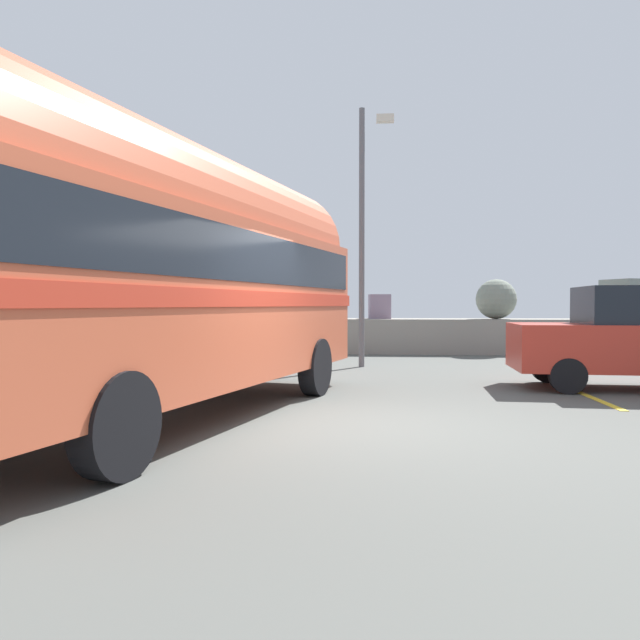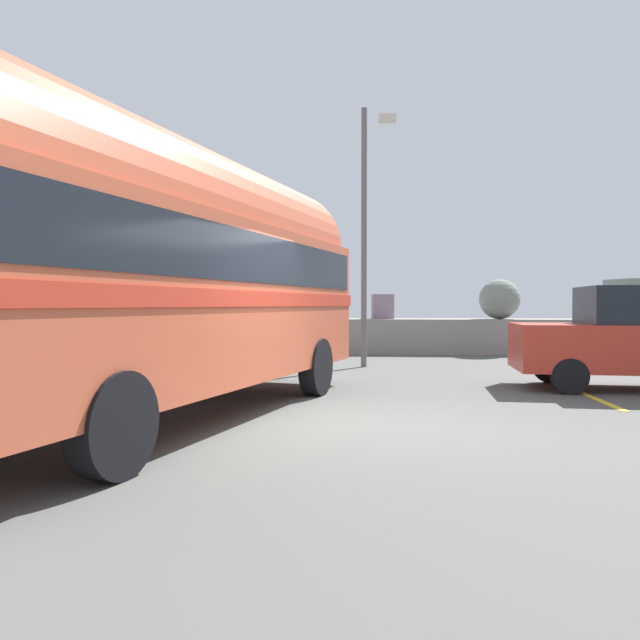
# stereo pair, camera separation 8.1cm
# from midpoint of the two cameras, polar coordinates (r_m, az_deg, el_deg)

# --- Properties ---
(ground) EXTENTS (32.00, 26.00, 0.02)m
(ground) POSITION_cam_midpoint_polar(r_m,az_deg,el_deg) (7.79, 3.27, -9.96)
(ground) COLOR #51534F
(breakwater) EXTENTS (31.36, 2.11, 2.47)m
(breakwater) POSITION_cam_midpoint_polar(r_m,az_deg,el_deg) (19.46, 4.21, -1.11)
(breakwater) COLOR gray
(breakwater) RESTS_ON ground
(vintage_coach) EXTENTS (4.49, 8.91, 3.70)m
(vintage_coach) POSITION_cam_midpoint_polar(r_m,az_deg,el_deg) (8.32, -13.50, 4.86)
(vintage_coach) COLOR black
(vintage_coach) RESTS_ON ground
(parked_car_nearest) EXTENTS (4.20, 1.96, 1.86)m
(parked_car_nearest) POSITION_cam_midpoint_polar(r_m,az_deg,el_deg) (12.27, 27.91, -1.41)
(parked_car_nearest) COLOR black
(parked_car_nearest) RESTS_ON ground
(lamp_post) EXTENTS (0.87, 0.73, 6.34)m
(lamp_post) POSITION_cam_midpoint_polar(r_m,az_deg,el_deg) (15.08, 4.63, 9.18)
(lamp_post) COLOR #5B5B60
(lamp_post) RESTS_ON ground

